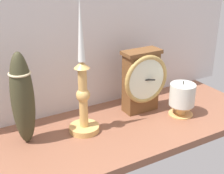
{
  "coord_description": "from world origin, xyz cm",
  "views": [
    {
      "loc": [
        -43.94,
        -74.4,
        50.49
      ],
      "look_at": [
        -1.13,
        0.0,
        14.0
      ],
      "focal_mm": 51.18,
      "sensor_mm": 36.0,
      "label": 1
    }
  ],
  "objects_px": {
    "pillar_candle_front": "(182,98)",
    "tall_ceramic_vase": "(23,99)",
    "candlestick_tall_left": "(83,94)",
    "mantel_clock": "(142,80)"
  },
  "relations": [
    {
      "from": "candlestick_tall_left",
      "to": "pillar_candle_front",
      "type": "xyz_separation_m",
      "value": [
        0.33,
        -0.06,
        -0.06
      ]
    },
    {
      "from": "candlestick_tall_left",
      "to": "pillar_candle_front",
      "type": "relative_size",
      "value": 3.32
    },
    {
      "from": "candlestick_tall_left",
      "to": "tall_ceramic_vase",
      "type": "height_order",
      "value": "candlestick_tall_left"
    },
    {
      "from": "mantel_clock",
      "to": "tall_ceramic_vase",
      "type": "relative_size",
      "value": 0.79
    },
    {
      "from": "candlestick_tall_left",
      "to": "pillar_candle_front",
      "type": "distance_m",
      "value": 0.34
    },
    {
      "from": "mantel_clock",
      "to": "pillar_candle_front",
      "type": "relative_size",
      "value": 1.76
    },
    {
      "from": "pillar_candle_front",
      "to": "tall_ceramic_vase",
      "type": "distance_m",
      "value": 0.51
    },
    {
      "from": "tall_ceramic_vase",
      "to": "candlestick_tall_left",
      "type": "bearing_deg",
      "value": -9.45
    },
    {
      "from": "pillar_candle_front",
      "to": "tall_ceramic_vase",
      "type": "bearing_deg",
      "value": 169.54
    },
    {
      "from": "mantel_clock",
      "to": "candlestick_tall_left",
      "type": "height_order",
      "value": "candlestick_tall_left"
    }
  ]
}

